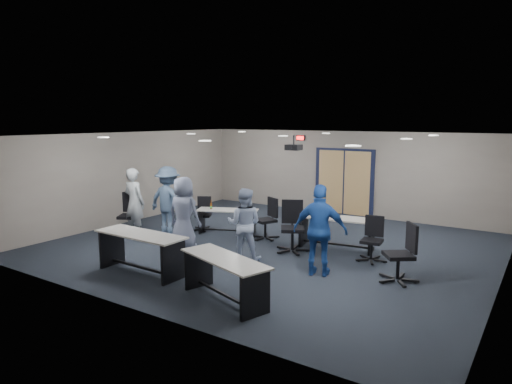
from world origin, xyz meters
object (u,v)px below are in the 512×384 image
Objects in this scene: table_back_right at (337,227)px; chair_back_c at (292,227)px; person_plaid at (184,213)px; table_front_left at (141,246)px; table_front_right at (225,272)px; chair_back_d at (372,239)px; chair_loose_left at (129,215)px; person_lightblue at (244,224)px; chair_back_b at (265,219)px; person_back at (168,200)px; person_navy at (320,230)px; chair_loose_right at (399,253)px; person_gray at (134,203)px; table_back_left at (227,217)px; chair_back_a at (203,214)px.

table_back_right is 1.13m from chair_back_c.
table_front_left is at bearing 98.88° from person_plaid.
table_front_right is (2.28, -0.22, -0.04)m from table_front_left.
chair_loose_left reaches higher than chair_back_d.
chair_back_b is at bearing -93.77° from person_lightblue.
person_plaid reaches higher than person_lightblue.
table_front_right is 5.05m from person_back.
chair_loose_left is 5.62m from person_navy.
table_front_right is 2.26m from person_navy.
chair_back_c is at bearing 115.88° from table_front_right.
person_lightblue is at bearing 176.27° from person_plaid.
person_lightblue reaches higher than chair_back_b.
table_back_right is at bearing -169.01° from person_back.
table_back_right is 2.04m from person_navy.
chair_loose_right is (1.89, -1.47, 0.05)m from table_back_right.
person_lightblue is (3.52, -0.01, -0.12)m from person_gray.
table_back_left reaches higher than table_front_right.
chair_loose_right is 5.02m from person_plaid.
person_lightblue is at bearing -179.62° from person_gray.
person_lightblue is at bearing -151.47° from chair_back_c.
chair_back_d reaches higher than table_back_left.
table_front_left is at bearing 121.07° from person_back.
table_back_right is at bearing 147.85° from chair_back_d.
chair_back_b is at bearing -144.83° from chair_loose_right.
chair_loose_left reaches higher than table_front_right.
person_lightblue is at bearing -156.15° from chair_back_d.
table_front_left is 2.06× the size of chair_back_d.
chair_back_d is at bearing -16.73° from chair_loose_left.
table_back_left is 1.60× the size of chair_back_b.
chair_back_c is 2.72m from chair_loose_right.
person_back is (-2.52, -0.93, 0.38)m from chair_back_b.
chair_loose_left is (-4.82, 2.14, 0.05)m from table_front_right.
chair_back_d is 5.51m from person_back.
table_back_right is 2.11× the size of chair_back_a.
chair_back_c reaches higher than table_back_left.
person_back is (-6.32, 0.34, 0.34)m from chair_loose_right.
chair_loose_right is at bearing -25.93° from chair_loose_left.
person_gray is at bearing 54.39° from person_back.
person_plaid is (-3.09, -1.98, 0.34)m from table_back_right.
chair_back_b is at bearing -24.70° from chair_back_a.
person_back reaches higher than chair_back_c.
chair_back_b is at bearing -50.44° from person_navy.
table_front_right is at bearing -112.87° from chair_back_c.
person_navy is 1.00× the size of person_back.
table_front_right is 3.47m from person_plaid.
chair_back_a is (-1.27, 3.47, -0.10)m from table_front_left.
person_gray is at bearing -21.16° from person_lightblue.
chair_back_d is 1.29m from chair_loose_right.
table_back_right is at bearing -23.98° from chair_back_a.
chair_loose_left is 0.66× the size of person_plaid.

